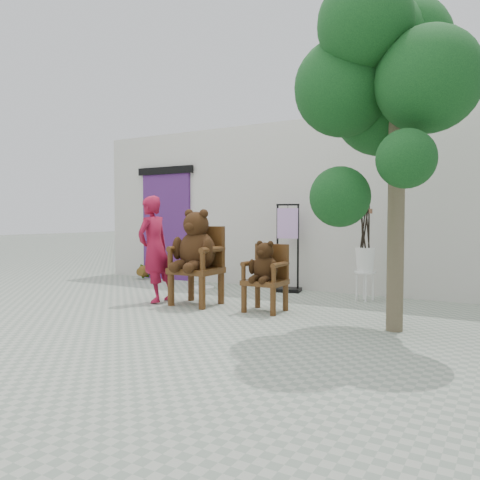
{
  "coord_description": "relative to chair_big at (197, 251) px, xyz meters",
  "views": [
    {
      "loc": [
        3.2,
        -5.05,
        1.27
      ],
      "look_at": [
        -0.22,
        0.84,
        0.95
      ],
      "focal_mm": 35.0,
      "sensor_mm": 36.0,
      "label": 1
    }
  ],
  "objects": [
    {
      "name": "ground_plane",
      "position": [
        0.77,
        -0.53,
        -0.79
      ],
      "size": [
        60.0,
        60.0,
        0.0
      ],
      "primitive_type": "plane",
      "color": "gray",
      "rests_on": "ground"
    },
    {
      "name": "back_wall",
      "position": [
        0.77,
        2.57,
        0.71
      ],
      "size": [
        9.0,
        1.0,
        3.0
      ],
      "primitive_type": "cube",
      "color": "beige",
      "rests_on": "ground"
    },
    {
      "name": "doorway",
      "position": [
        -2.23,
        2.05,
        0.37
      ],
      "size": [
        1.4,
        0.11,
        2.33
      ],
      "color": "#4A2061",
      "rests_on": "ground"
    },
    {
      "name": "chair_big",
      "position": [
        0.0,
        0.0,
        0.0
      ],
      "size": [
        0.67,
        0.74,
        1.4
      ],
      "color": "#3E230D",
      "rests_on": "ground"
    },
    {
      "name": "chair_small",
      "position": [
        1.1,
        0.07,
        -0.22
      ],
      "size": [
        0.52,
        0.52,
        0.97
      ],
      "color": "#3E230D",
      "rests_on": "ground"
    },
    {
      "name": "person",
      "position": [
        -0.67,
        -0.13,
        0.01
      ],
      "size": [
        0.4,
        0.6,
        1.6
      ],
      "primitive_type": "imported",
      "rotation": [
        0.0,
        0.0,
        -1.6
      ],
      "color": "maroon",
      "rests_on": "ground"
    },
    {
      "name": "cafe_table",
      "position": [
        -0.83,
        1.32,
        -0.35
      ],
      "size": [
        0.6,
        0.6,
        0.7
      ],
      "rotation": [
        0.0,
        0.0,
        0.03
      ],
      "color": "white",
      "rests_on": "ground"
    },
    {
      "name": "display_stand",
      "position": [
        0.65,
        1.79,
        -0.21
      ],
      "size": [
        0.52,
        0.44,
        1.51
      ],
      "rotation": [
        0.0,
        0.0,
        0.22
      ],
      "color": "black",
      "rests_on": "ground"
    },
    {
      "name": "stool_bucket",
      "position": [
        2.05,
        1.54,
        -0.15
      ],
      "size": [
        0.32,
        0.32,
        1.45
      ],
      "rotation": [
        0.0,
        0.0,
        -0.41
      ],
      "color": "white",
      "rests_on": "ground"
    },
    {
      "name": "tree",
      "position": [
        2.65,
        -0.14,
        2.11
      ],
      "size": [
        2.02,
        2.03,
        3.85
      ],
      "rotation": [
        0.0,
        0.0,
        0.23
      ],
      "color": "#4C422D",
      "rests_on": "ground"
    },
    {
      "name": "potted_plant",
      "position": [
        -2.63,
        1.82,
        -0.59
      ],
      "size": [
        0.44,
        0.41,
        0.4
      ],
      "primitive_type": "imported",
      "rotation": [
        0.0,
        0.0,
        0.3
      ],
      "color": "black",
      "rests_on": "ground"
    }
  ]
}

